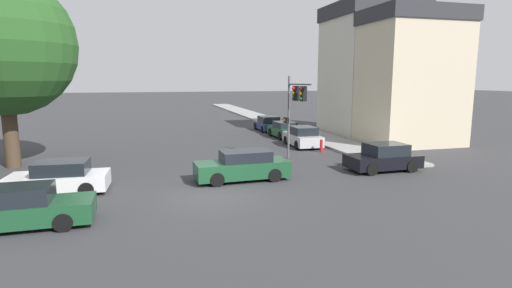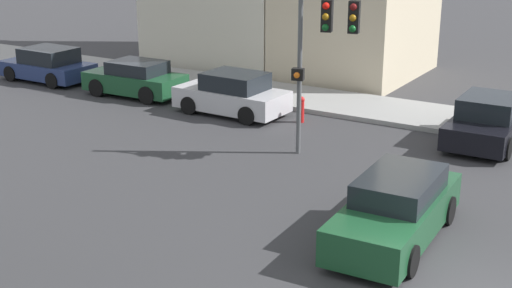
% 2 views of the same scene
% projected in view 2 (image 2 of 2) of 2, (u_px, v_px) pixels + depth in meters
% --- Properties ---
extents(traffic_signal, '(0.99, 2.41, 5.23)m').
position_uv_depth(traffic_signal, '(325.00, 36.00, 20.27)').
color(traffic_signal, '#515456').
rests_on(traffic_signal, ground_plane).
extents(crossing_car_0, '(4.03, 2.07, 1.51)m').
position_uv_depth(crossing_car_0, '(487.00, 122.00, 22.34)').
color(crossing_car_0, black).
rests_on(crossing_car_0, ground_plane).
extents(crossing_car_1, '(4.74, 1.98, 1.50)m').
position_uv_depth(crossing_car_1, '(396.00, 209.00, 15.76)').
color(crossing_car_1, '#194728').
rests_on(crossing_car_1, ground_plane).
extents(parked_car_0, '(2.05, 4.08, 1.53)m').
position_uv_depth(parked_car_0, '(232.00, 95.00, 25.61)').
color(parked_car_0, '#B7B7BC').
rests_on(parked_car_0, ground_plane).
extents(parked_car_1, '(2.01, 4.05, 1.41)m').
position_uv_depth(parked_car_1, '(136.00, 79.00, 28.13)').
color(parked_car_1, '#194728').
rests_on(parked_car_1, ground_plane).
extents(parked_car_2, '(2.07, 4.12, 1.44)m').
position_uv_depth(parked_car_2, '(48.00, 65.00, 30.63)').
color(parked_car_2, navy).
rests_on(parked_car_2, ground_plane).
extents(fire_hydrant, '(0.22, 0.22, 0.92)m').
position_uv_depth(fire_hydrant, '(301.00, 109.00, 24.64)').
color(fire_hydrant, red).
rests_on(fire_hydrant, ground_plane).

